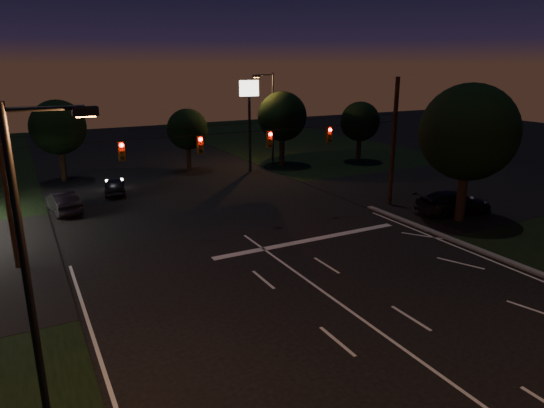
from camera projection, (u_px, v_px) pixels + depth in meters
ground at (413, 356)px, 16.93m from camera, size 140.00×140.00×0.00m
cross_street_right at (457, 189)px, 39.52m from camera, size 20.00×16.00×0.02m
stop_bar at (310, 240)px, 28.04m from camera, size 12.00×0.50×0.01m
utility_pole_right at (389, 205)px, 35.07m from camera, size 0.30×0.30×9.00m
utility_pole_left at (19, 268)px, 24.25m from camera, size 0.28×0.28×8.00m
signal_span at (236, 141)px, 28.10m from camera, size 24.00×0.40×1.56m
pole_sign_right at (249, 105)px, 44.26m from camera, size 1.80×0.30×8.40m
street_light_left at (35, 254)px, 12.11m from camera, size 2.20×0.35×9.00m
street_light_right_far at (270, 112)px, 47.69m from camera, size 2.20×0.35×9.00m
tree_right_near at (467, 133)px, 30.07m from camera, size 6.00×6.00×8.76m
tree_far_b at (58, 128)px, 41.01m from camera, size 4.60×4.60×6.98m
tree_far_c at (187, 130)px, 45.29m from camera, size 3.80×3.80×5.86m
tree_far_d at (282, 117)px, 47.42m from camera, size 4.80×4.80×7.30m
tree_far_e at (359, 122)px, 49.51m from camera, size 4.00×4.00×6.18m
car_oncoming_a at (115, 186)px, 37.74m from camera, size 2.15×4.02×1.30m
car_oncoming_b at (63, 202)px, 33.09m from camera, size 2.14×4.63×1.47m
car_cross at (454, 203)px, 32.75m from camera, size 5.67×3.01×1.56m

